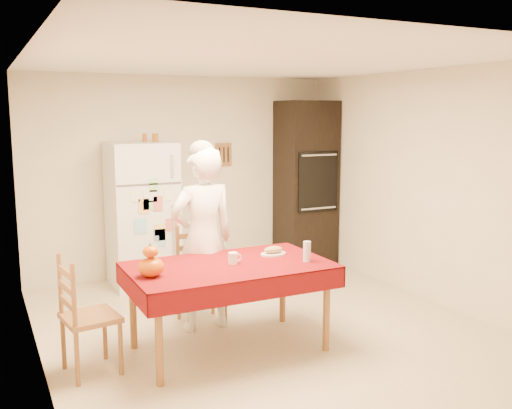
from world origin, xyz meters
TOP-DOWN VIEW (x-y plane):
  - floor at (0.00, 0.00)m, footprint 4.50×4.50m
  - room_shell at (0.00, 0.00)m, footprint 4.02×4.52m
  - refrigerator at (-0.65, 1.88)m, footprint 0.75×0.74m
  - oven_cabinet at (1.63, 1.93)m, footprint 0.70×0.62m
  - dining_table at (-0.50, -0.34)m, footprint 1.70×1.00m
  - chair_far at (-0.48, 0.44)m, footprint 0.43×0.41m
  - chair_left at (-1.72, -0.28)m, footprint 0.45×0.47m
  - seated_woman at (-0.51, 0.23)m, footprint 0.65×0.44m
  - coffee_mug at (-0.47, -0.36)m, footprint 0.08×0.08m
  - pumpkin_lower at (-1.20, -0.42)m, footprint 0.21×0.21m
  - pumpkin_upper at (-1.20, -0.42)m, footprint 0.12×0.12m
  - wine_glass at (0.15, -0.55)m, footprint 0.07×0.07m
  - bread_plate at (-0.01, -0.23)m, footprint 0.24×0.24m
  - bread_loaf at (-0.01, -0.23)m, footprint 0.18×0.10m
  - spice_jar_left at (-0.58, 1.93)m, footprint 0.05×0.05m
  - spice_jar_mid at (-0.46, 1.93)m, footprint 0.05×0.05m
  - spice_jar_right at (-0.44, 1.93)m, footprint 0.05×0.05m

SIDE VIEW (x-z plane):
  - floor at x=0.00m, z-range 0.00..0.00m
  - chair_far at x=-0.48m, z-range 0.03..0.98m
  - chair_left at x=-1.72m, z-range 0.03..0.98m
  - dining_table at x=-0.50m, z-range 0.31..1.07m
  - bread_plate at x=-0.01m, z-range 0.76..0.78m
  - bread_loaf at x=-0.01m, z-range 0.78..0.84m
  - coffee_mug at x=-0.47m, z-range 0.76..0.86m
  - pumpkin_lower at x=-1.20m, z-range 0.76..0.92m
  - wine_glass at x=0.15m, z-range 0.76..0.94m
  - refrigerator at x=-0.65m, z-range 0.00..1.70m
  - seated_woman at x=-0.51m, z-range 0.00..1.73m
  - pumpkin_upper at x=-1.20m, z-range 0.92..1.01m
  - oven_cabinet at x=1.63m, z-range 0.00..2.20m
  - room_shell at x=0.00m, z-range 0.37..2.88m
  - spice_jar_left at x=-0.58m, z-range 1.70..1.80m
  - spice_jar_mid at x=-0.46m, z-range 1.70..1.80m
  - spice_jar_right at x=-0.44m, z-range 1.70..1.80m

